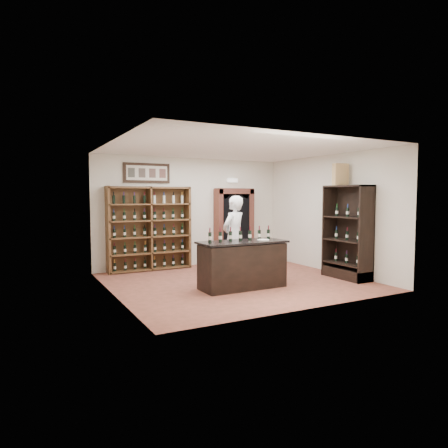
% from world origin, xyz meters
% --- Properties ---
extents(floor, '(5.50, 5.50, 0.00)m').
position_xyz_m(floor, '(0.00, 0.00, 0.00)').
color(floor, '#994D3D').
rests_on(floor, ground).
extents(ceiling, '(5.50, 5.50, 0.00)m').
position_xyz_m(ceiling, '(0.00, 0.00, 3.00)').
color(ceiling, white).
rests_on(ceiling, wall_back).
extents(wall_back, '(5.50, 0.04, 3.00)m').
position_xyz_m(wall_back, '(0.00, 2.50, 1.50)').
color(wall_back, silver).
rests_on(wall_back, ground).
extents(wall_left, '(0.04, 5.00, 3.00)m').
position_xyz_m(wall_left, '(-2.75, 0.00, 1.50)').
color(wall_left, silver).
rests_on(wall_left, ground).
extents(wall_right, '(0.04, 5.00, 3.00)m').
position_xyz_m(wall_right, '(2.75, 0.00, 1.50)').
color(wall_right, silver).
rests_on(wall_right, ground).
extents(wine_shelf, '(2.20, 0.38, 2.20)m').
position_xyz_m(wine_shelf, '(-1.30, 2.33, 1.10)').
color(wine_shelf, brown).
rests_on(wine_shelf, ground).
extents(framed_picture, '(1.25, 0.04, 0.52)m').
position_xyz_m(framed_picture, '(-1.30, 2.47, 2.55)').
color(framed_picture, black).
rests_on(framed_picture, wall_back).
extents(arched_doorway, '(1.17, 0.35, 2.17)m').
position_xyz_m(arched_doorway, '(1.25, 2.33, 1.14)').
color(arched_doorway, black).
rests_on(arched_doorway, ground).
extents(emergency_light, '(0.30, 0.10, 0.10)m').
position_xyz_m(emergency_light, '(1.25, 2.42, 2.40)').
color(emergency_light, white).
rests_on(emergency_light, wall_back).
extents(tasting_counter, '(1.88, 0.78, 1.00)m').
position_xyz_m(tasting_counter, '(-0.20, -0.60, 0.49)').
color(tasting_counter, black).
rests_on(tasting_counter, ground).
extents(counter_bottle_0, '(0.07, 0.07, 0.30)m').
position_xyz_m(counter_bottle_0, '(-0.92, -0.51, 1.11)').
color(counter_bottle_0, black).
rests_on(counter_bottle_0, tasting_counter).
extents(counter_bottle_1, '(0.07, 0.07, 0.30)m').
position_xyz_m(counter_bottle_1, '(-0.68, -0.51, 1.11)').
color(counter_bottle_1, black).
rests_on(counter_bottle_1, tasting_counter).
extents(counter_bottle_2, '(0.07, 0.07, 0.30)m').
position_xyz_m(counter_bottle_2, '(-0.44, -0.51, 1.11)').
color(counter_bottle_2, black).
rests_on(counter_bottle_2, tasting_counter).
extents(counter_bottle_3, '(0.07, 0.07, 0.30)m').
position_xyz_m(counter_bottle_3, '(-0.20, -0.51, 1.11)').
color(counter_bottle_3, black).
rests_on(counter_bottle_3, tasting_counter).
extents(counter_bottle_4, '(0.07, 0.07, 0.30)m').
position_xyz_m(counter_bottle_4, '(0.04, -0.51, 1.11)').
color(counter_bottle_4, black).
rests_on(counter_bottle_4, tasting_counter).
extents(counter_bottle_5, '(0.07, 0.07, 0.30)m').
position_xyz_m(counter_bottle_5, '(0.28, -0.51, 1.11)').
color(counter_bottle_5, black).
rests_on(counter_bottle_5, tasting_counter).
extents(counter_bottle_6, '(0.07, 0.07, 0.30)m').
position_xyz_m(counter_bottle_6, '(0.52, -0.51, 1.11)').
color(counter_bottle_6, black).
rests_on(counter_bottle_6, tasting_counter).
extents(side_cabinet, '(0.48, 1.20, 2.20)m').
position_xyz_m(side_cabinet, '(2.52, -0.90, 0.75)').
color(side_cabinet, black).
rests_on(side_cabinet, ground).
extents(shopkeeper, '(0.84, 0.72, 1.95)m').
position_xyz_m(shopkeeper, '(0.24, 0.55, 0.98)').
color(shopkeeper, white).
rests_on(shopkeeper, ground).
extents(plate, '(0.26, 0.26, 0.02)m').
position_xyz_m(plate, '(0.25, -0.71, 1.01)').
color(plate, beige).
rests_on(plate, tasting_counter).
extents(wine_crate, '(0.39, 0.22, 0.52)m').
position_xyz_m(wine_crate, '(2.47, -0.67, 2.46)').
color(wine_crate, tan).
rests_on(wine_crate, side_cabinet).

